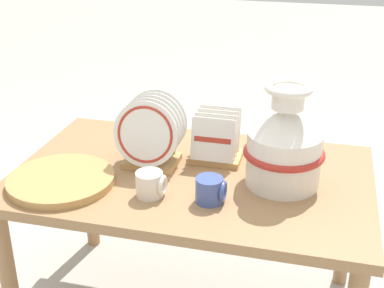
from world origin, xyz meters
name	(u,v)px	position (x,y,z in m)	size (l,w,h in m)	color
display_table	(192,192)	(0.00, 0.00, 0.53)	(1.20, 0.74, 0.60)	#9E754C
ceramic_vase	(284,144)	(0.30, 0.01, 0.74)	(0.26, 0.26, 0.34)	white
dish_rack_round_plates	(150,136)	(-0.16, 0.03, 0.71)	(0.23, 0.17, 0.25)	tan
dish_rack_square_plates	(216,144)	(0.06, 0.13, 0.66)	(0.18, 0.16, 0.18)	tan
wicker_charger_stack	(61,180)	(-0.40, -0.18, 0.61)	(0.35, 0.35, 0.03)	tan
mug_cobalt_glaze	(211,190)	(0.10, -0.17, 0.64)	(0.09, 0.09, 0.08)	#42569E
mug_cream_glaze	(151,184)	(-0.09, -0.18, 0.64)	(0.09, 0.09, 0.08)	silver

